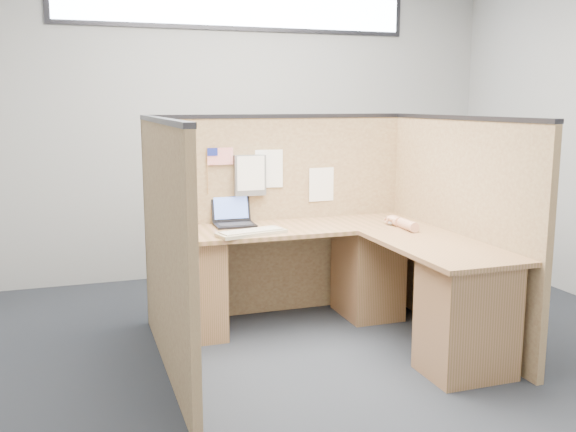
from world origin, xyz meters
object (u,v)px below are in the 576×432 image
object	(u,v)px
l_desk	(338,283)
keyboard	(251,233)
mouse	(393,222)
laptop	(233,218)

from	to	relation	value
l_desk	keyboard	distance (m)	0.69
keyboard	mouse	bearing A→B (deg)	-13.17
laptop	l_desk	bearing A→B (deg)	-44.02
l_desk	keyboard	bearing A→B (deg)	160.09
l_desk	laptop	size ratio (longest dim) A/B	6.60
l_desk	mouse	world-z (taller)	mouse
laptop	mouse	world-z (taller)	laptop
laptop	mouse	size ratio (longest dim) A/B	2.81
keyboard	laptop	bearing A→B (deg)	80.53
l_desk	mouse	distance (m)	0.67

